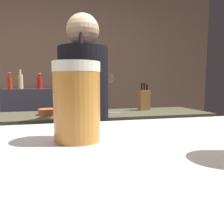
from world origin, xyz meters
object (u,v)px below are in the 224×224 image
bartender (84,116)px  chefs_knife (109,113)px  bottle_soy (40,83)px  bottle_hot_sauce (56,83)px  bottle_vinegar (10,83)px  knife_block (144,100)px  pint_glass_far (77,102)px  bottle_olive_oil (20,81)px  mixing_bowl (49,112)px

bartender → chefs_knife: size_ratio=6.81×
bartender → bottle_soy: 1.83m
chefs_knife → bottle_hot_sauce: bottle_hot_sauce is taller
bottle_soy → bottle_hot_sauce: size_ratio=1.14×
chefs_knife → bottle_vinegar: bearing=133.3°
bottle_hot_sauce → knife_block: bearing=-56.0°
bottle_vinegar → pint_glass_far: bearing=-79.2°
bottle_olive_oil → bottle_soy: bearing=19.4°
knife_block → mixing_bowl: knife_block is taller
mixing_bowl → bottle_hot_sauce: size_ratio=0.99×
bottle_soy → bottle_vinegar: 0.38m
bartender → mixing_bowl: bearing=42.8°
bottle_soy → bottle_hot_sauce: 0.22m
bottle_soy → bottle_vinegar: (-0.36, -0.12, 0.00)m
bottle_hot_sauce → bottle_olive_oil: (-0.46, -0.10, 0.03)m
pint_glass_far → bottle_olive_oil: bearing=98.2°
bartender → bottle_vinegar: bearing=39.2°
bartender → bottle_vinegar: bartender is taller
bottle_hot_sauce → bottle_olive_oil: 0.47m
knife_block → mixing_bowl: (-0.92, -0.11, -0.08)m
mixing_bowl → bottle_hot_sauce: bearing=85.9°
knife_block → bottle_olive_oil: 1.72m
bottle_hot_sauce → bottle_vinegar: bottle_vinegar is taller
knife_block → pint_glass_far: bearing=-116.3°
mixing_bowl → bottle_vinegar: 1.31m
bartender → bottle_olive_oil: bearing=35.0°
bartender → knife_block: bearing=-35.0°
mixing_bowl → chefs_knife: (0.52, -0.05, -0.02)m
chefs_knife → bottle_olive_oil: (-0.88, 1.29, 0.30)m
pint_glass_far → bartender: bearing=81.5°
pint_glass_far → bottle_olive_oil: size_ratio=0.50×
chefs_knife → knife_block: bearing=25.8°
bartender → mixing_bowl: bartender is taller
pint_glass_far → bottle_soy: (-0.18, 2.97, 0.04)m
pint_glass_far → chefs_knife: bearing=73.9°
knife_block → bottle_hot_sauce: 1.49m
bartender → bottle_hot_sauce: (-0.14, 1.79, 0.23)m
bottle_soy → bottle_vinegar: bearing=-161.3°
knife_block → chefs_knife: 0.45m
bottle_soy → bottle_olive_oil: size_ratio=0.79×
chefs_knife → bottle_vinegar: bottle_vinegar is taller
knife_block → mixing_bowl: 0.93m
mixing_bowl → pint_glass_far: pint_glass_far is taller
bartender → chefs_knife: (0.28, 0.41, -0.04)m
mixing_bowl → bottle_soy: 1.35m
mixing_bowl → bottle_vinegar: bottle_vinegar is taller
mixing_bowl → pint_glass_far: size_ratio=1.36×
bottle_vinegar → mixing_bowl: bearing=-67.9°
bottle_soy → bottle_vinegar: same height
mixing_bowl → bottle_olive_oil: (-0.36, 1.23, 0.27)m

